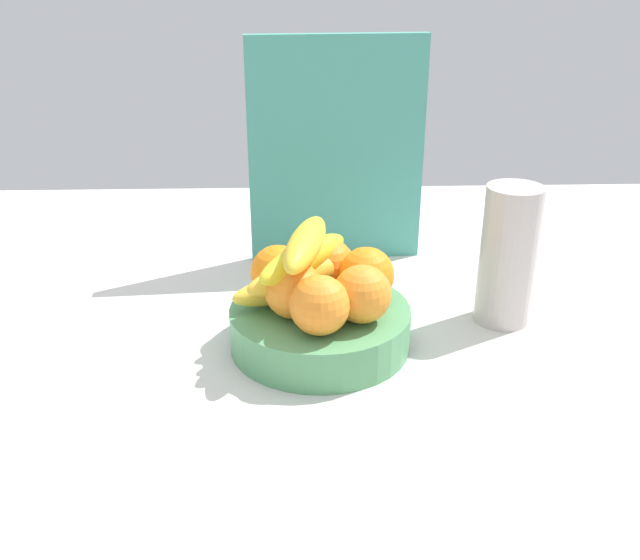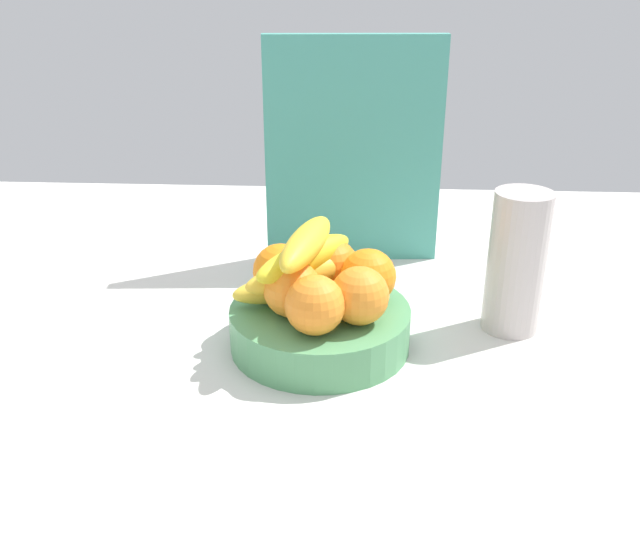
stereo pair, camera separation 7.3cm
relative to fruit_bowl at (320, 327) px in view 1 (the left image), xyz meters
The scene contains 11 objects.
ground_plane 5.53cm from the fruit_bowl, 160.11° to the right, with size 180.00×140.00×3.00cm, color silver.
fruit_bowl is the anchor object (origin of this frame).
orange_front_left 8.82cm from the fruit_bowl, 34.72° to the right, with size 7.26×7.26×7.26cm, color orange.
orange_front_right 9.07cm from the fruit_bowl, 20.00° to the left, with size 7.26×7.26×7.26cm, color orange.
orange_center 8.41cm from the fruit_bowl, 77.31° to the left, with size 7.26×7.26×7.26cm, color orange.
orange_back_left 8.95cm from the fruit_bowl, 148.47° to the left, with size 7.26×7.26×7.26cm, color orange.
orange_back_right 7.62cm from the fruit_bowl, 151.51° to the right, with size 7.26×7.26×7.26cm, color orange.
orange_top_stack 8.95cm from the fruit_bowl, 92.23° to the right, with size 7.26×7.26×7.26cm, color orange.
banana_bunch 8.48cm from the fruit_bowl, 145.22° to the left, with size 17.81×17.46×10.60cm.
cutting_board 33.70cm from the fruit_bowl, 83.11° to the left, with size 28.00×1.80×36.00cm, color teal.
thermos_tumbler 27.38cm from the fruit_bowl, 14.18° to the left, with size 7.65×7.65×19.40cm, color beige.
Camera 1 is at (0.58, -80.01, 47.18)cm, focal length 39.99 mm.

